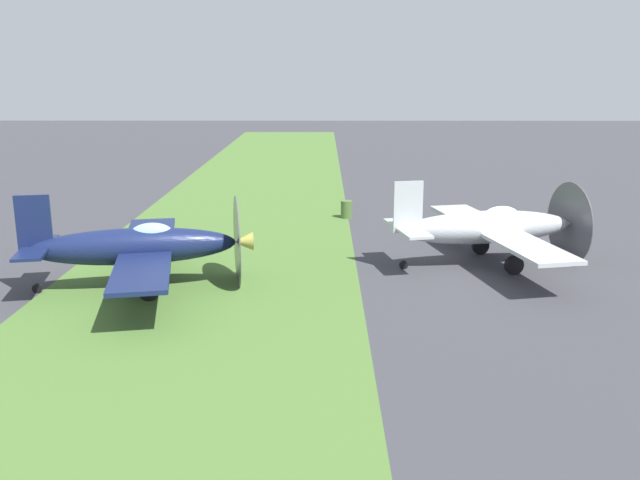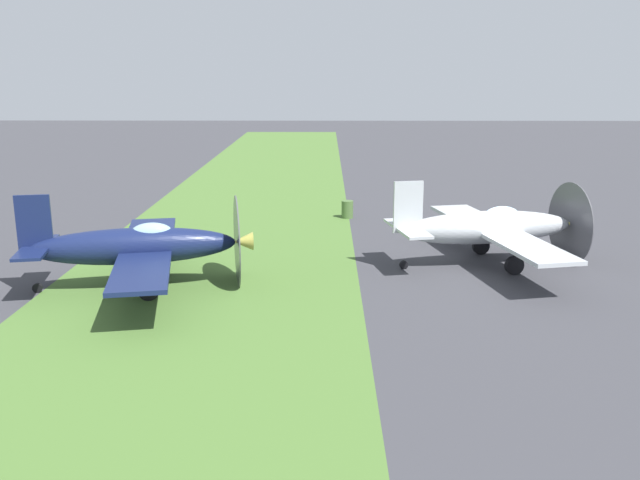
% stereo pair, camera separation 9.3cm
% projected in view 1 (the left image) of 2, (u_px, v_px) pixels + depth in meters
% --- Properties ---
extents(ground_plane, '(160.00, 160.00, 0.00)m').
position_uv_depth(ground_plane, '(484.00, 265.00, 26.84)').
color(ground_plane, '#38383D').
extents(grass_verge, '(120.00, 11.00, 0.01)m').
position_uv_depth(grass_verge, '(216.00, 265.00, 26.89)').
color(grass_verge, '#476B2D').
rests_on(grass_verge, ground).
extents(airplane_lead, '(10.05, 8.02, 3.56)m').
position_uv_depth(airplane_lead, '(490.00, 227.00, 26.67)').
color(airplane_lead, '#B2B7BC').
rests_on(airplane_lead, ground).
extents(airplane_wingman, '(10.05, 8.02, 3.56)m').
position_uv_depth(airplane_wingman, '(139.00, 246.00, 23.77)').
color(airplane_wingman, '#141E47').
rests_on(airplane_wingman, ground).
extents(fuel_drum, '(0.60, 0.60, 0.90)m').
position_uv_depth(fuel_drum, '(347.00, 209.00, 35.38)').
color(fuel_drum, '#476633').
rests_on(fuel_drum, ground).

